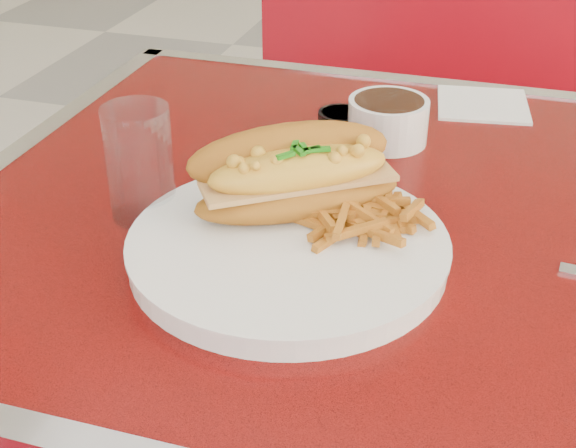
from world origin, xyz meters
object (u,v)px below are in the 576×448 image
(mac_hoagie, at_px, (295,173))
(sauce_cup_left, at_px, (341,121))
(diner_table, at_px, (490,347))
(dinner_plate, at_px, (288,248))
(fork, at_px, (365,234))
(water_tumbler, at_px, (140,163))
(booth_bench_far, at_px, (503,234))
(gravy_ramekin, at_px, (388,119))

(mac_hoagie, bearing_deg, sauce_cup_left, 57.98)
(diner_table, bearing_deg, dinner_plate, -148.59)
(diner_table, relative_size, fork, 9.86)
(dinner_plate, xyz_separation_m, water_tumbler, (-0.17, 0.04, 0.05))
(mac_hoagie, relative_size, water_tumbler, 1.93)
(fork, height_order, sauce_cup_left, sauce_cup_left)
(diner_table, height_order, water_tumbler, water_tumbler)
(dinner_plate, distance_m, fork, 0.08)
(booth_bench_far, height_order, gravy_ramekin, booth_bench_far)
(dinner_plate, relative_size, mac_hoagie, 1.55)
(fork, distance_m, water_tumbler, 0.25)
(gravy_ramekin, xyz_separation_m, water_tumbler, (-0.21, -0.26, 0.03))
(diner_table, xyz_separation_m, sauce_cup_left, (-0.23, 0.18, 0.18))
(dinner_plate, relative_size, gravy_ramekin, 3.23)
(water_tumbler, bearing_deg, dinner_plate, -12.83)
(dinner_plate, distance_m, water_tumbler, 0.18)
(fork, bearing_deg, booth_bench_far, -30.52)
(mac_hoagie, height_order, water_tumbler, water_tumbler)
(diner_table, height_order, gravy_ramekin, gravy_ramekin)
(gravy_ramekin, bearing_deg, dinner_plate, -97.69)
(fork, xyz_separation_m, water_tumbler, (-0.24, 0.01, 0.04))
(booth_bench_far, height_order, water_tumbler, booth_bench_far)
(dinner_plate, bearing_deg, booth_bench_far, 77.65)
(mac_hoagie, distance_m, gravy_ramekin, 0.24)
(booth_bench_far, height_order, mac_hoagie, booth_bench_far)
(sauce_cup_left, distance_m, water_tumbler, 0.31)
(booth_bench_far, xyz_separation_m, fork, (-0.13, -0.90, 0.50))
(sauce_cup_left, bearing_deg, gravy_ramekin, -6.50)
(booth_bench_far, xyz_separation_m, sauce_cup_left, (-0.23, -0.63, 0.50))
(fork, relative_size, sauce_cup_left, 2.05)
(diner_table, xyz_separation_m, gravy_ramekin, (-0.16, 0.17, 0.19))
(booth_bench_far, bearing_deg, gravy_ramekin, -104.48)
(mac_hoagie, relative_size, gravy_ramekin, 2.08)
(gravy_ramekin, height_order, sauce_cup_left, gravy_ramekin)
(dinner_plate, relative_size, sauce_cup_left, 6.05)
(diner_table, height_order, dinner_plate, dinner_plate)
(fork, relative_size, gravy_ramekin, 1.10)
(gravy_ramekin, bearing_deg, fork, -83.68)
(gravy_ramekin, relative_size, water_tumbler, 0.93)
(mac_hoagie, relative_size, fork, 1.90)
(fork, xyz_separation_m, sauce_cup_left, (-0.09, 0.27, -0.01))
(dinner_plate, distance_m, mac_hoagie, 0.08)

